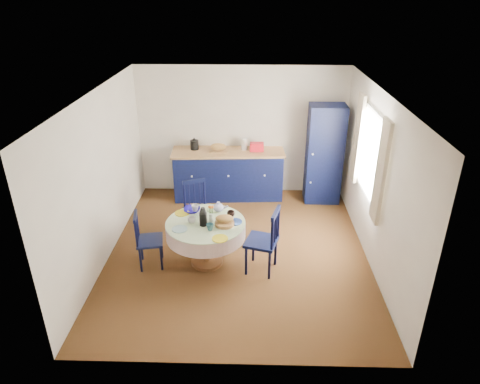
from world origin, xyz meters
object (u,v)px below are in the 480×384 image
Objects in this scene: mug_d at (195,208)px; cobalt_bowl at (192,210)px; chair_right at (264,240)px; kitchen_counter at (228,173)px; pantry_cabinet at (324,154)px; chair_far at (197,209)px; mug_c at (231,214)px; mug_b at (210,227)px; dining_table at (206,229)px; chair_left at (147,240)px; mug_a at (192,220)px.

mug_d is 0.45× the size of cobalt_bowl.
chair_right is 9.25× the size of mug_d.
kitchen_counter is 19.78× the size of mug_d.
pantry_cabinet reaches higher than chair_right.
mug_c is (0.59, -0.65, 0.27)m from chair_far.
cobalt_bowl is at bearing 121.37° from mug_b.
chair_right reaches higher than dining_table.
kitchen_counter reaches higher than chair_far.
chair_right is (1.72, -0.08, 0.07)m from chair_left.
pantry_cabinet is 16.56× the size of mug_c.
pantry_cabinet is 2.93m from cobalt_bowl.
chair_left is 1.72m from chair_right.
pantry_cabinet is at bearing 47.29° from dining_table.
mug_c reaches higher than mug_a.
cobalt_bowl is at bearing -152.22° from mug_d.
mug_a is 0.33m from cobalt_bowl.
mug_d is at bearing -68.71° from chair_left.
chair_right is at bearing -116.12° from pantry_cabinet.
dining_table is (-2.01, -2.18, -0.36)m from pantry_cabinet.
mug_b is at bearing -96.22° from kitchen_counter.
pantry_cabinet is 2.15× the size of chair_left.
dining_table is 10.47× the size of mug_a.
chair_left is (-1.07, -2.37, -0.05)m from kitchen_counter.
chair_right is at bearing 3.83° from mug_b.
chair_far is at bearing -116.14° from chair_right.
kitchen_counter is 20.74× the size of mug_b.
chair_left is at bearing -167.94° from mug_c.
cobalt_bowl is (-0.05, -0.02, -0.02)m from mug_d.
mug_b is 0.95× the size of mug_d.
mug_b reaches higher than cobalt_bowl.
pantry_cabinet reaches higher than chair_far.
chair_right is 1.09m from mug_a.
kitchen_counter is at bearing 85.05° from dining_table.
chair_left is at bearing -174.72° from dining_table.
mug_c is at bearing -16.21° from mug_d.
chair_right is at bearing -63.99° from chair_far.
chair_far reaches higher than chair_left.
cobalt_bowl is (-2.25, -1.86, -0.21)m from pantry_cabinet.
mug_a is at bearing -160.54° from mug_c.
kitchen_counter is 2.14× the size of chair_right.
kitchen_counter is 2.35m from mug_a.
cobalt_bowl is (-0.60, 0.14, -0.01)m from mug_c.
chair_right is (1.09, -0.99, 0.04)m from chair_far.
chair_far reaches higher than mug_a.
chair_left is 7.70× the size of mug_c.
kitchen_counter reaches higher than chair_left.
chair_right is 9.69× the size of mug_b.
mug_d is at bearing 116.49° from mug_b.
mug_d is (-1.05, 0.50, 0.24)m from chair_right.
mug_b is (-1.93, -2.39, -0.19)m from pantry_cabinet.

